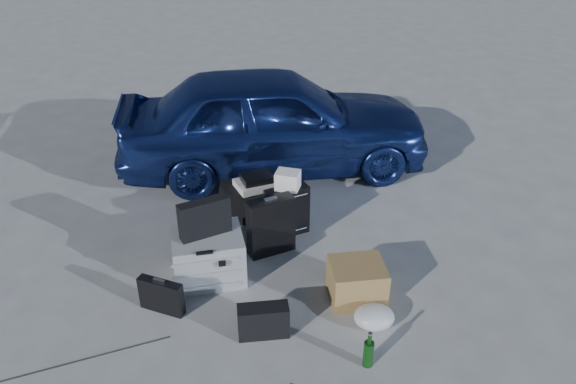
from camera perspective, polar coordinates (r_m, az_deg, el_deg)
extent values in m
plane|color=#A6A7A2|center=(4.71, -3.38, -12.19)|extent=(60.00, 60.00, 0.00)
imported|color=navy|center=(6.60, -1.47, 7.35)|extent=(3.69, 1.73, 1.22)
cube|color=#97999B|center=(4.98, -8.07, -6.47)|extent=(0.67, 0.58, 0.44)
cube|color=black|center=(4.78, -8.46, -2.64)|extent=(0.45, 0.29, 0.33)
cube|color=black|center=(4.74, -12.75, -10.26)|extent=(0.38, 0.24, 0.30)
cube|color=black|center=(5.21, -1.75, -3.47)|extent=(0.46, 0.31, 0.57)
cube|color=black|center=(5.47, -0.11, -1.98)|extent=(0.45, 0.31, 0.51)
cube|color=white|center=(5.31, -0.03, 1.22)|extent=(0.26, 0.23, 0.18)
cube|color=black|center=(5.77, -3.22, -1.01)|extent=(0.75, 0.34, 0.37)
cube|color=white|center=(5.65, -3.26, 0.81)|extent=(0.48, 0.43, 0.07)
cube|color=black|center=(5.61, -3.15, 1.41)|extent=(0.36, 0.30, 0.07)
cube|color=olive|center=(4.77, 7.00, -9.03)|extent=(0.47, 0.42, 0.34)
ellipsoid|color=silver|center=(4.59, 8.74, -12.43)|extent=(0.33, 0.29, 0.18)
cube|color=black|center=(4.43, -2.52, -12.96)|extent=(0.40, 0.17, 0.28)
cylinder|color=#0C340D|center=(4.24, 8.19, -15.59)|extent=(0.09, 0.09, 0.30)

